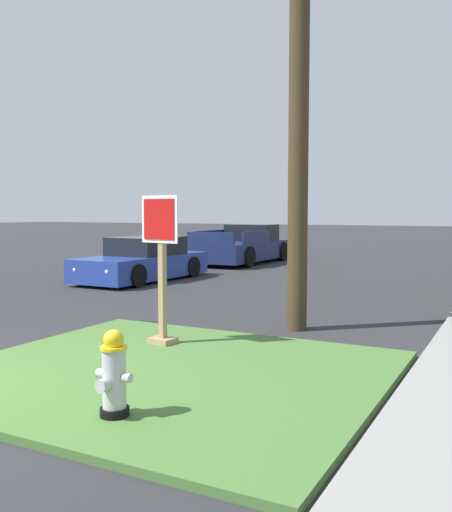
# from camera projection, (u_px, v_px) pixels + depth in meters

# --- Properties ---
(grass_corner_patch) EXTENTS (5.08, 4.60, 0.08)m
(grass_corner_patch) POSITION_uv_depth(u_px,v_px,m) (166.00, 372.00, 6.83)
(grass_corner_patch) COLOR #477033
(grass_corner_patch) RESTS_ON ground
(fire_hydrant) EXTENTS (0.38, 0.34, 0.81)m
(fire_hydrant) POSITION_uv_depth(u_px,v_px,m) (114.00, 376.00, 5.23)
(fire_hydrant) COLOR black
(fire_hydrant) RESTS_ON grass_corner_patch
(stop_sign) EXTENTS (0.67, 0.33, 2.13)m
(stop_sign) POSITION_uv_depth(u_px,v_px,m) (162.00, 274.00, 8.09)
(stop_sign) COLOR #A3845B
(stop_sign) RESTS_ON grass_corner_patch
(manhole_cover) EXTENTS (0.70, 0.70, 0.02)m
(manhole_cover) POSITION_uv_depth(u_px,v_px,m) (144.00, 325.00, 9.86)
(manhole_cover) COLOR black
(manhole_cover) RESTS_ON ground
(parked_sedan_blue) EXTENTS (1.97, 4.44, 1.25)m
(parked_sedan_blue) POSITION_uv_depth(u_px,v_px,m) (143.00, 261.00, 16.38)
(parked_sedan_blue) COLOR #233D93
(parked_sedan_blue) RESTS_ON ground
(pickup_truck_navy) EXTENTS (2.17, 5.35, 1.48)m
(pickup_truck_navy) POSITION_uv_depth(u_px,v_px,m) (244.00, 247.00, 21.97)
(pickup_truck_navy) COLOR #19234C
(pickup_truck_navy) RESTS_ON ground
(utility_pole) EXTENTS (1.66, 0.33, 9.27)m
(utility_pole) POSITION_uv_depth(u_px,v_px,m) (299.00, 37.00, 9.12)
(utility_pole) COLOR #42301E
(utility_pole) RESTS_ON ground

